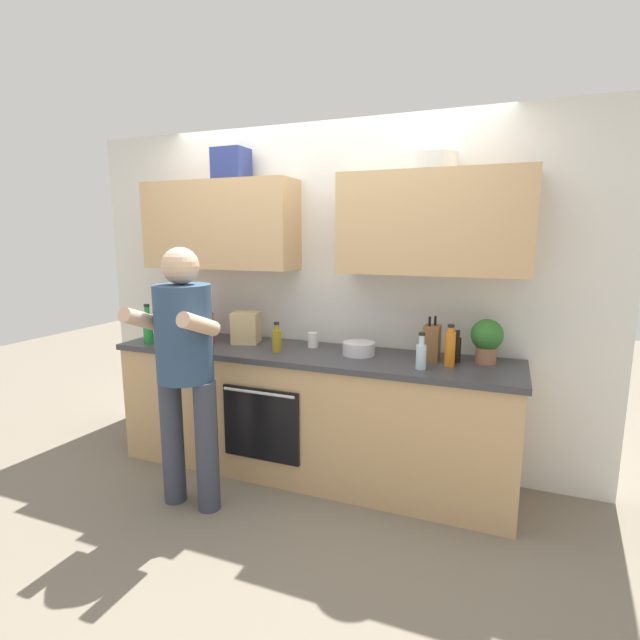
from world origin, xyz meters
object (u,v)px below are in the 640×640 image
object	(u,v)px
bottle_soy	(457,349)
cup_coffee	(313,340)
knife_block	(432,343)
bottle_juice	(450,348)
bottle_water	(421,354)
grocery_bag_crisps	(194,328)
grocery_bag_bread	(246,328)
bottle_syrup	(207,320)
mixing_bowl	(359,348)
potted_herb	(487,338)
bottle_soda	(148,327)
person_standing	(185,359)
bottle_oil	(277,340)

from	to	relation	value
bottle_soy	cup_coffee	size ratio (longest dim) A/B	1.93
knife_block	bottle_juice	bearing A→B (deg)	-40.01
bottle_water	grocery_bag_crisps	distance (m)	1.69
grocery_bag_bread	cup_coffee	bearing A→B (deg)	5.11
bottle_syrup	mixing_bowl	distance (m)	1.32
potted_herb	bottle_water	bearing A→B (deg)	-141.29
bottle_soda	mixing_bowl	bearing A→B (deg)	8.58
person_standing	bottle_syrup	xyz separation A→B (m)	(-0.43, 0.86, 0.06)
bottle_soda	mixing_bowl	world-z (taller)	bottle_soda
bottle_soy	knife_block	distance (m)	0.16
potted_herb	grocery_bag_crisps	xyz separation A→B (m)	(-2.05, -0.23, -0.04)
person_standing	cup_coffee	bearing A→B (deg)	57.77
bottle_water	person_standing	bearing A→B (deg)	-158.61
person_standing	bottle_juice	world-z (taller)	person_standing
bottle_water	potted_herb	world-z (taller)	potted_herb
bottle_syrup	knife_block	xyz separation A→B (m)	(1.79, -0.10, -0.01)
grocery_bag_crisps	knife_block	bearing A→B (deg)	5.90
knife_block	bottle_soda	bearing A→B (deg)	-172.20
bottle_soy	mixing_bowl	bearing A→B (deg)	-175.65
mixing_bowl	knife_block	xyz separation A→B (m)	(0.48, 0.04, 0.07)
bottle_water	bottle_oil	bearing A→B (deg)	176.10
knife_block	grocery_bag_bread	size ratio (longest dim) A/B	1.23
bottle_soy	grocery_bag_crisps	bearing A→B (deg)	-174.45
knife_block	grocery_bag_crisps	bearing A→B (deg)	-174.10
bottle_soy	knife_block	bearing A→B (deg)	-178.22
bottle_soda	knife_block	xyz separation A→B (m)	(2.05, 0.28, -0.01)
bottle_juice	grocery_bag_crisps	distance (m)	1.84
person_standing	potted_herb	distance (m)	1.88
bottle_juice	cup_coffee	bearing A→B (deg)	171.08
potted_herb	bottle_oil	bearing A→B (deg)	-170.89
bottle_syrup	potted_herb	size ratio (longest dim) A/B	1.01
bottle_water	bottle_juice	distance (m)	0.20
bottle_syrup	bottle_soda	bearing A→B (deg)	-124.60
bottle_soda	bottle_water	bearing A→B (deg)	1.20
bottle_water	mixing_bowl	distance (m)	0.49
bottle_oil	cup_coffee	world-z (taller)	bottle_oil
cup_coffee	bottle_soda	bearing A→B (deg)	-164.77
bottle_water	cup_coffee	size ratio (longest dim) A/B	2.10
bottle_syrup	bottle_water	xyz separation A→B (m)	(1.76, -0.34, -0.04)
bottle_syrup	grocery_bag_bread	size ratio (longest dim) A/B	1.23
person_standing	knife_block	world-z (taller)	person_standing
bottle_soy	bottle_soda	xyz separation A→B (m)	(-2.21, -0.29, 0.03)
bottle_juice	knife_block	bearing A→B (deg)	139.99
bottle_soy	bottle_juice	bearing A→B (deg)	-105.41
bottle_water	mixing_bowl	world-z (taller)	bottle_water
bottle_water	bottle_soda	xyz separation A→B (m)	(-2.03, -0.04, 0.03)
potted_herb	grocery_bag_bread	xyz separation A→B (m)	(-1.71, -0.05, -0.04)
bottle_soy	bottle_water	bearing A→B (deg)	-127.19
mixing_bowl	grocery_bag_crisps	distance (m)	1.25
bottle_water	grocery_bag_crisps	world-z (taller)	grocery_bag_crisps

